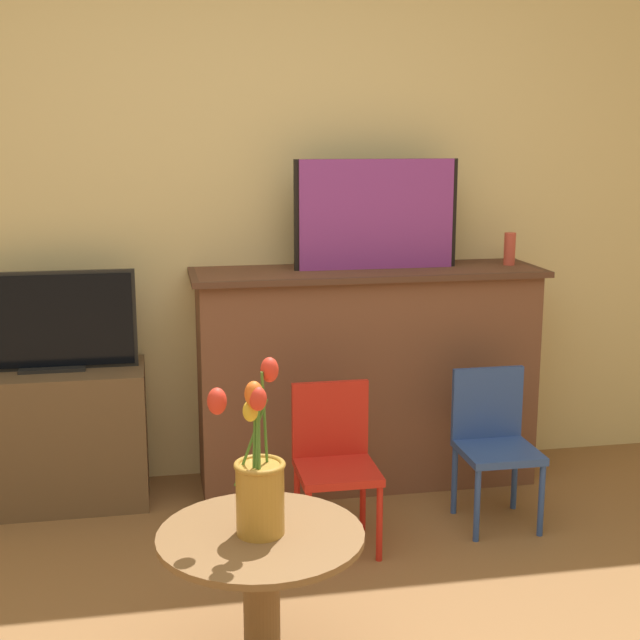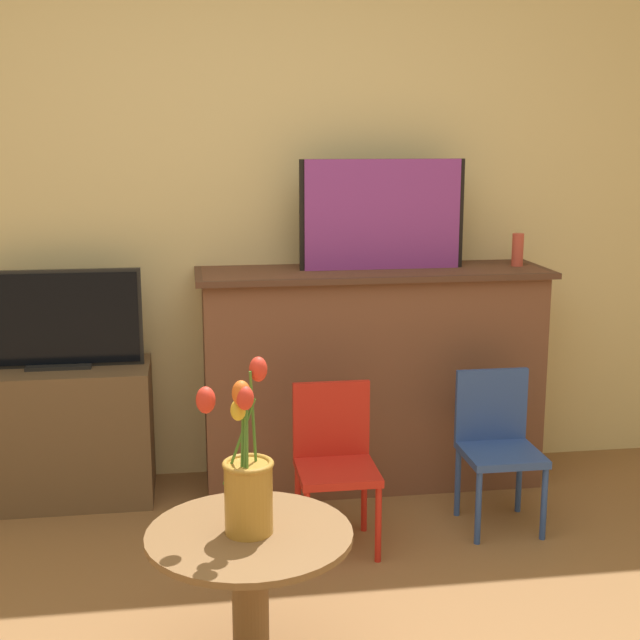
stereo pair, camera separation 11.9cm
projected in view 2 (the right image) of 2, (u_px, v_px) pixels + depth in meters
wall_back at (244, 180)px, 3.95m from camera, size 8.00×0.06×2.70m
fireplace_mantel at (371, 374)px, 3.98m from camera, size 1.54×0.45×0.97m
painting at (383, 215)px, 3.84m from camera, size 0.72×0.03×0.47m
mantel_candle at (518, 250)px, 3.96m from camera, size 0.05×0.05×0.15m
tv_stand at (64, 433)px, 3.81m from camera, size 0.75×0.39×0.59m
tv_monitor at (57, 321)px, 3.72m from camera, size 0.70×0.12×0.41m
chair_red at (335, 456)px, 3.39m from camera, size 0.30×0.30×0.62m
chair_blue at (497, 439)px, 3.57m from camera, size 0.30×0.30×0.62m
side_table at (250, 584)px, 2.52m from camera, size 0.58×0.58×0.46m
vase_tulips at (246, 478)px, 2.46m from camera, size 0.21×0.15×0.50m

